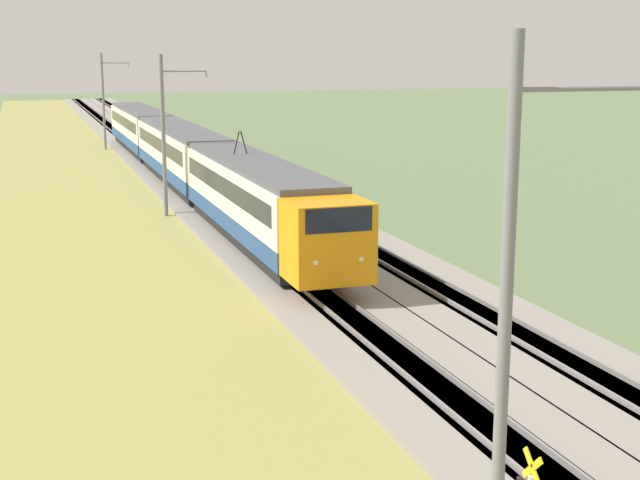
{
  "coord_description": "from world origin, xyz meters",
  "views": [
    {
      "loc": [
        -5.28,
        9.77,
        8.77
      ],
      "look_at": [
        24.07,
        0.0,
        2.26
      ],
      "focal_mm": 50.0,
      "sensor_mm": 36.0,
      "label": 1
    }
  ],
  "objects_px": {
    "catenary_mast_near": "(508,314)",
    "catenary_mast_mid": "(164,135)",
    "passenger_train": "(180,151)",
    "catenary_mast_far": "(104,101)"
  },
  "relations": [
    {
      "from": "catenary_mast_far",
      "to": "passenger_train",
      "type": "bearing_deg",
      "value": -173.9
    },
    {
      "from": "catenary_mast_near",
      "to": "catenary_mast_mid",
      "type": "distance_m",
      "value": 35.7
    },
    {
      "from": "catenary_mast_near",
      "to": "catenary_mast_far",
      "type": "relative_size",
      "value": 1.04
    },
    {
      "from": "catenary_mast_near",
      "to": "catenary_mast_mid",
      "type": "relative_size",
      "value": 1.05
    },
    {
      "from": "catenary_mast_near",
      "to": "passenger_train",
      "type": "bearing_deg",
      "value": -3.23
    },
    {
      "from": "catenary_mast_near",
      "to": "catenary_mast_far",
      "type": "distance_m",
      "value": 71.4
    },
    {
      "from": "passenger_train",
      "to": "catenary_mast_far",
      "type": "xyz_separation_m",
      "value": [
        24.67,
        2.64,
        2.12
      ]
    },
    {
      "from": "passenger_train",
      "to": "catenary_mast_near",
      "type": "xyz_separation_m",
      "value": [
        -46.73,
        2.64,
        2.3
      ]
    },
    {
      "from": "passenger_train",
      "to": "catenary_mast_far",
      "type": "distance_m",
      "value": 24.9
    },
    {
      "from": "catenary_mast_mid",
      "to": "catenary_mast_far",
      "type": "relative_size",
      "value": 0.99
    }
  ]
}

